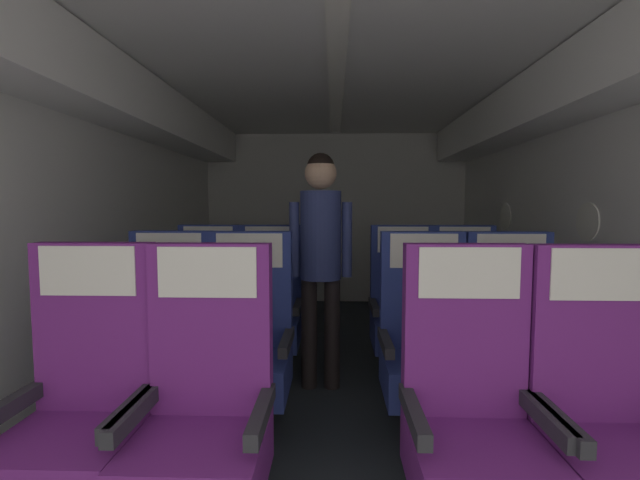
% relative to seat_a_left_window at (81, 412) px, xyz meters
% --- Properties ---
extents(ground, '(3.65, 5.95, 0.02)m').
position_rel_seat_a_left_window_xyz_m(ground, '(1.00, 1.35, -0.47)').
color(ground, '#23282D').
extents(fuselage_shell, '(3.53, 5.60, 2.27)m').
position_rel_seat_a_left_window_xyz_m(fuselage_shell, '(1.00, 1.61, 1.18)').
color(fuselage_shell, silver).
rests_on(fuselage_shell, ground).
extents(seat_a_left_window, '(0.52, 0.48, 1.12)m').
position_rel_seat_a_left_window_xyz_m(seat_a_left_window, '(0.00, 0.00, 0.00)').
color(seat_a_left_window, '#38383D').
rests_on(seat_a_left_window, ground).
extents(seat_a_left_aisle, '(0.52, 0.48, 1.12)m').
position_rel_seat_a_left_window_xyz_m(seat_a_left_aisle, '(0.49, -0.02, 0.00)').
color(seat_a_left_aisle, '#38383D').
rests_on(seat_a_left_aisle, ground).
extents(seat_a_right_aisle, '(0.52, 0.48, 1.12)m').
position_rel_seat_a_left_window_xyz_m(seat_a_right_aisle, '(2.01, -0.03, 0.00)').
color(seat_a_right_aisle, '#38383D').
rests_on(seat_a_right_aisle, ground).
extents(seat_a_right_window, '(0.52, 0.48, 1.12)m').
position_rel_seat_a_left_window_xyz_m(seat_a_right_window, '(1.51, -0.00, 0.00)').
color(seat_a_right_window, '#38383D').
rests_on(seat_a_right_window, ground).
extents(seat_b_left_window, '(0.52, 0.48, 1.12)m').
position_rel_seat_a_left_window_xyz_m(seat_b_left_window, '(0.01, 0.84, 0.00)').
color(seat_b_left_window, '#38383D').
rests_on(seat_b_left_window, ground).
extents(seat_b_left_aisle, '(0.52, 0.48, 1.12)m').
position_rel_seat_a_left_window_xyz_m(seat_b_left_aisle, '(0.49, 0.82, 0.00)').
color(seat_b_left_aisle, '#38383D').
rests_on(seat_b_left_aisle, ground).
extents(seat_b_right_aisle, '(0.52, 0.48, 1.12)m').
position_rel_seat_a_left_window_xyz_m(seat_b_right_aisle, '(2.01, 0.83, 0.00)').
color(seat_b_right_aisle, '#38383D').
rests_on(seat_b_right_aisle, ground).
extents(seat_b_right_window, '(0.52, 0.48, 1.12)m').
position_rel_seat_a_left_window_xyz_m(seat_b_right_window, '(1.51, 0.83, 0.00)').
color(seat_b_right_window, '#38383D').
rests_on(seat_b_right_window, ground).
extents(seat_c_left_window, '(0.52, 0.48, 1.12)m').
position_rel_seat_a_left_window_xyz_m(seat_c_left_window, '(-0.01, 1.69, 0.00)').
color(seat_c_left_window, '#38383D').
rests_on(seat_c_left_window, ground).
extents(seat_c_left_aisle, '(0.52, 0.48, 1.12)m').
position_rel_seat_a_left_window_xyz_m(seat_c_left_aisle, '(0.48, 1.69, 0.00)').
color(seat_c_left_aisle, '#38383D').
rests_on(seat_c_left_aisle, ground).
extents(seat_c_right_aisle, '(0.52, 0.48, 1.12)m').
position_rel_seat_a_left_window_xyz_m(seat_c_right_aisle, '(2.00, 1.69, 0.00)').
color(seat_c_right_aisle, '#38383D').
rests_on(seat_c_right_aisle, ground).
extents(seat_c_right_window, '(0.52, 0.48, 1.12)m').
position_rel_seat_a_left_window_xyz_m(seat_c_right_window, '(1.52, 1.69, 0.00)').
color(seat_c_right_window, '#38383D').
rests_on(seat_c_right_window, ground).
extents(flight_attendant, '(0.43, 0.28, 1.63)m').
position_rel_seat_a_left_window_xyz_m(flight_attendant, '(0.90, 1.35, 0.54)').
color(flight_attendant, black).
rests_on(flight_attendant, ground).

